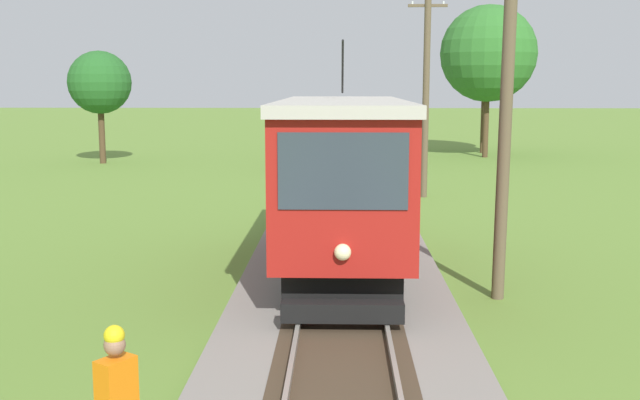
{
  "coord_description": "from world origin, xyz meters",
  "views": [
    {
      "loc": [
        -0.05,
        0.77,
        4.16
      ],
      "look_at": [
        -0.56,
        19.82,
        1.21
      ],
      "focal_mm": 42.32,
      "sensor_mm": 36.0,
      "label": 1
    }
  ],
  "objects_px": {
    "utility_pole_near_tram": "(506,116)",
    "tree_left_far": "(100,83)",
    "tree_right_near": "(486,56)",
    "utility_pole_mid": "(426,87)",
    "freight_car": "(341,136)",
    "tree_left_near": "(488,54)",
    "red_tram": "(342,176)"
  },
  "relations": [
    {
      "from": "freight_car",
      "to": "tree_right_near",
      "type": "distance_m",
      "value": 12.46
    },
    {
      "from": "tree_right_near",
      "to": "utility_pole_mid",
      "type": "bearing_deg",
      "value": -106.9
    },
    {
      "from": "utility_pole_mid",
      "to": "tree_left_near",
      "type": "relative_size",
      "value": 0.92
    },
    {
      "from": "red_tram",
      "to": "tree_left_far",
      "type": "distance_m",
      "value": 26.38
    },
    {
      "from": "tree_left_far",
      "to": "utility_pole_near_tram",
      "type": "bearing_deg",
      "value": -57.97
    },
    {
      "from": "tree_left_near",
      "to": "tree_right_near",
      "type": "xyz_separation_m",
      "value": [
        0.38,
        2.8,
        -0.03
      ]
    },
    {
      "from": "red_tram",
      "to": "freight_car",
      "type": "xyz_separation_m",
      "value": [
        -0.0,
        21.75,
        -0.64
      ]
    },
    {
      "from": "tree_right_near",
      "to": "tree_left_far",
      "type": "height_order",
      "value": "tree_right_near"
    },
    {
      "from": "tree_left_near",
      "to": "tree_left_far",
      "type": "relative_size",
      "value": 1.46
    },
    {
      "from": "red_tram",
      "to": "tree_left_far",
      "type": "xyz_separation_m",
      "value": [
        -12.53,
        23.13,
        1.99
      ]
    },
    {
      "from": "utility_pole_near_tram",
      "to": "tree_left_far",
      "type": "bearing_deg",
      "value": 122.03
    },
    {
      "from": "tree_left_near",
      "to": "red_tram",
      "type": "bearing_deg",
      "value": -106.87
    },
    {
      "from": "utility_pole_near_tram",
      "to": "utility_pole_mid",
      "type": "xyz_separation_m",
      "value": [
        0.0,
        13.34,
        0.45
      ]
    },
    {
      "from": "red_tram",
      "to": "freight_car",
      "type": "distance_m",
      "value": 21.76
    },
    {
      "from": "red_tram",
      "to": "freight_car",
      "type": "relative_size",
      "value": 1.64
    },
    {
      "from": "utility_pole_mid",
      "to": "tree_right_near",
      "type": "bearing_deg",
      "value": 73.1
    },
    {
      "from": "freight_car",
      "to": "utility_pole_near_tram",
      "type": "bearing_deg",
      "value": -82.62
    },
    {
      "from": "freight_car",
      "to": "tree_right_near",
      "type": "relative_size",
      "value": 0.63
    },
    {
      "from": "freight_car",
      "to": "red_tram",
      "type": "bearing_deg",
      "value": -89.99
    },
    {
      "from": "utility_pole_mid",
      "to": "utility_pole_near_tram",
      "type": "bearing_deg",
      "value": -90.0
    },
    {
      "from": "freight_car",
      "to": "tree_left_near",
      "type": "xyz_separation_m",
      "value": [
        8.18,
        5.22,
        4.24
      ]
    },
    {
      "from": "utility_pole_near_tram",
      "to": "tree_right_near",
      "type": "distance_m",
      "value": 32.08
    },
    {
      "from": "tree_left_near",
      "to": "tree_right_near",
      "type": "relative_size",
      "value": 1.03
    },
    {
      "from": "freight_car",
      "to": "utility_pole_near_tram",
      "type": "relative_size",
      "value": 0.75
    },
    {
      "from": "tree_right_near",
      "to": "utility_pole_near_tram",
      "type": "bearing_deg",
      "value": -99.94
    },
    {
      "from": "red_tram",
      "to": "utility_pole_mid",
      "type": "distance_m",
      "value": 12.12
    },
    {
      "from": "freight_car",
      "to": "tree_left_near",
      "type": "bearing_deg",
      "value": 32.52
    },
    {
      "from": "tree_left_far",
      "to": "utility_pole_mid",
      "type": "bearing_deg",
      "value": -36.55
    },
    {
      "from": "freight_car",
      "to": "utility_pole_mid",
      "type": "relative_size",
      "value": 0.66
    },
    {
      "from": "tree_left_near",
      "to": "tree_left_far",
      "type": "height_order",
      "value": "tree_left_near"
    },
    {
      "from": "freight_car",
      "to": "tree_left_near",
      "type": "distance_m",
      "value": 10.59
    },
    {
      "from": "tree_left_near",
      "to": "tree_left_far",
      "type": "bearing_deg",
      "value": -169.51
    }
  ]
}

